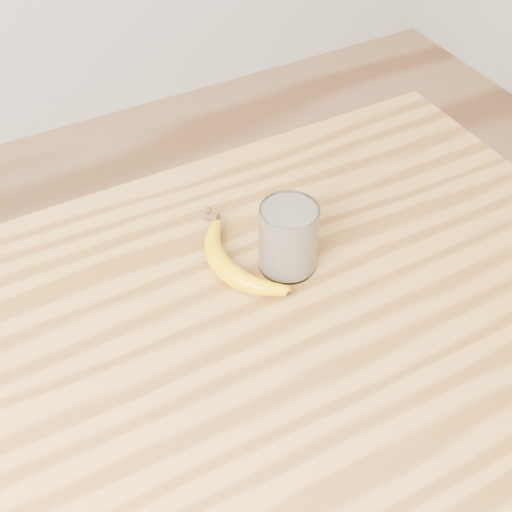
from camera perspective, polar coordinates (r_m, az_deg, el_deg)
room at (r=0.70m, az=-1.07°, el=17.49°), size 4.04×4.04×2.70m
table at (r=1.09m, az=-0.67°, el=-10.81°), size 1.20×0.80×0.90m
smoothie_glass at (r=1.05m, az=2.60°, el=1.48°), size 0.09×0.09×0.11m
banana at (r=1.06m, az=-2.58°, el=-1.01°), size 0.13×0.27×0.03m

